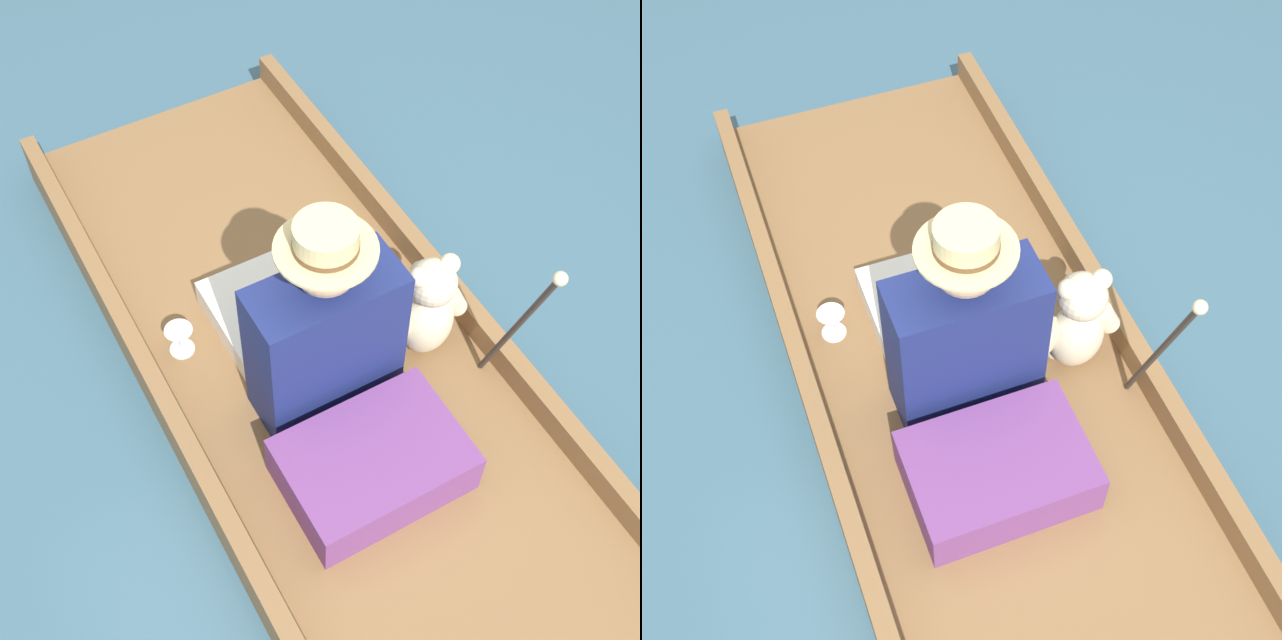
# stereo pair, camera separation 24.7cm
# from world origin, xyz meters

# --- Properties ---
(ground_plane) EXTENTS (16.00, 16.00, 0.00)m
(ground_plane) POSITION_xyz_m (0.00, 0.00, 0.00)
(ground_plane) COLOR #385B70
(punt_boat) EXTENTS (1.16, 3.29, 0.22)m
(punt_boat) POSITION_xyz_m (0.00, 0.00, 0.06)
(punt_boat) COLOR brown
(punt_boat) RESTS_ON ground_plane
(seat_cushion) EXTENTS (0.56, 0.39, 0.18)m
(seat_cushion) POSITION_xyz_m (-0.07, -0.31, 0.20)
(seat_cushion) COLOR #6B3875
(seat_cushion) RESTS_ON punt_boat
(seated_person) EXTENTS (0.48, 0.72, 0.83)m
(seated_person) POSITION_xyz_m (-0.05, 0.12, 0.40)
(seated_person) COLOR white
(seated_person) RESTS_ON punt_boat
(teddy_bear) EXTENTS (0.32, 0.19, 0.45)m
(teddy_bear) POSITION_xyz_m (0.35, 0.05, 0.32)
(teddy_bear) COLOR beige
(teddy_bear) RESTS_ON punt_boat
(wine_glass) EXTENTS (0.10, 0.10, 0.12)m
(wine_glass) POSITION_xyz_m (-0.40, 0.45, 0.19)
(wine_glass) COLOR silver
(wine_glass) RESTS_ON punt_boat
(walking_cane) EXTENTS (0.04, 0.23, 0.72)m
(walking_cane) POSITION_xyz_m (0.48, -0.25, 0.54)
(walking_cane) COLOR #2D2823
(walking_cane) RESTS_ON punt_boat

